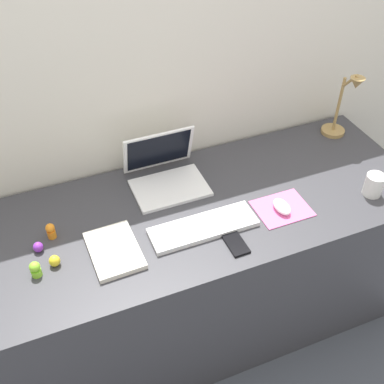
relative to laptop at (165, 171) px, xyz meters
The scene contains 15 objects.
ground_plane 0.82m from the laptop, 72.45° to the right, with size 6.00×6.00×0.00m, color #474C56.
back_wall 0.20m from the laptop, 71.08° to the left, with size 3.07×0.05×1.58m, color silver.
desk 0.47m from the laptop, 72.45° to the right, with size 1.87×0.70×0.74m, color #38383D.
laptop is the anchor object (origin of this frame).
keyboard 0.33m from the laptop, 83.37° to the right, with size 0.41×0.13×0.02m, color white.
mousepad 0.50m from the laptop, 42.41° to the right, with size 0.21×0.17×0.00m, color pink.
mouse 0.50m from the laptop, 43.63° to the right, with size 0.06×0.10×0.03m, color white.
cell_phone 0.45m from the laptop, 75.07° to the right, with size 0.06×0.13×0.01m, color black.
desk_lamp 0.87m from the laptop, ahead, with size 0.11×0.16×0.34m.
notebook_pad 0.43m from the laptop, 134.64° to the right, with size 0.17×0.24×0.02m, color silver.
coffee_mug 0.85m from the laptop, 27.67° to the right, with size 0.08×0.08×0.09m, color white.
toy_figurine_yellow 0.58m from the laptop, 150.63° to the right, with size 0.04×0.04×0.04m, color yellow.
toy_figurine_purple 0.59m from the laptop, 160.24° to the right, with size 0.04×0.04×0.04m, color purple.
toy_figurine_orange 0.52m from the laptop, 163.43° to the right, with size 0.03×0.03×0.06m.
toy_figurine_lime 0.65m from the laptop, 151.90° to the right, with size 0.04×0.04×0.06m.
Camera 1 is at (-0.54, -1.26, 2.03)m, focal length 44.62 mm.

